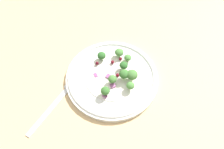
{
  "coord_description": "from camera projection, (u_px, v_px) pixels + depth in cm",
  "views": [
    {
      "loc": [
        36.7,
        5.8,
        60.8
      ],
      "look_at": [
        0.04,
        0.99,
        2.7
      ],
      "focal_mm": 43.22,
      "sensor_mm": 36.0,
      "label": 1
    }
  ],
  "objects": [
    {
      "name": "ground_plane",
      "position": [
        108.0,
        81.0,
        0.72
      ],
      "size": [
        180.0,
        180.0,
        2.0
      ],
      "primitive_type": "cube",
      "color": "tan"
    },
    {
      "name": "plate",
      "position": [
        112.0,
        78.0,
        0.7
      ],
      "size": [
        24.15,
        24.15,
        1.7
      ],
      "color": "white",
      "rests_on": "ground_plane"
    },
    {
      "name": "dressing_pool",
      "position": [
        112.0,
        77.0,
        0.7
      ],
      "size": [
        14.0,
        14.0,
        0.2
      ],
      "primitive_type": "cylinder",
      "color": "white",
      "rests_on": "plate"
    },
    {
      "name": "broccoli_floret_0",
      "position": [
        124.0,
        74.0,
        0.68
      ],
      "size": [
        2.62,
        2.62,
        2.65
      ],
      "color": "#ADD18E",
      "rests_on": "plate"
    },
    {
      "name": "broccoli_floret_1",
      "position": [
        119.0,
        53.0,
        0.72
      ],
      "size": [
        2.34,
        2.34,
        2.37
      ],
      "color": "#8EB77A",
      "rests_on": "plate"
    },
    {
      "name": "broccoli_floret_2",
      "position": [
        106.0,
        91.0,
        0.66
      ],
      "size": [
        2.28,
        2.28,
        2.31
      ],
      "color": "#8EB77A",
      "rests_on": "plate"
    },
    {
      "name": "broccoli_floret_3",
      "position": [
        128.0,
        58.0,
        0.72
      ],
      "size": [
        1.95,
        1.95,
        1.97
      ],
      "color": "#8EB77A",
      "rests_on": "plate"
    },
    {
      "name": "broccoli_floret_4",
      "position": [
        112.0,
        79.0,
        0.68
      ],
      "size": [
        2.19,
        2.19,
        2.22
      ],
      "color": "#9EC684",
      "rests_on": "plate"
    },
    {
      "name": "broccoli_floret_5",
      "position": [
        132.0,
        75.0,
        0.68
      ],
      "size": [
        2.85,
        2.85,
        2.89
      ],
      "color": "#ADD18E",
      "rests_on": "plate"
    },
    {
      "name": "broccoli_floret_6",
      "position": [
        130.0,
        86.0,
        0.67
      ],
      "size": [
        2.06,
        2.06,
        2.09
      ],
      "color": "#ADD18E",
      "rests_on": "plate"
    },
    {
      "name": "broccoli_floret_7",
      "position": [
        124.0,
        65.0,
        0.7
      ],
      "size": [
        2.19,
        2.19,
        2.22
      ],
      "color": "#9EC684",
      "rests_on": "plate"
    },
    {
      "name": "broccoli_floret_8",
      "position": [
        102.0,
        56.0,
        0.72
      ],
      "size": [
        2.25,
        2.25,
        2.27
      ],
      "color": "#8EB77A",
      "rests_on": "plate"
    },
    {
      "name": "cranberry_0",
      "position": [
        97.0,
        63.0,
        0.72
      ],
      "size": [
        0.92,
        0.92,
        0.92
      ],
      "primitive_type": "sphere",
      "color": "#4C0A14",
      "rests_on": "plate"
    },
    {
      "name": "cranberry_1",
      "position": [
        118.0,
        75.0,
        0.7
      ],
      "size": [
        0.94,
        0.94,
        0.94
      ],
      "primitive_type": "sphere",
      "color": "maroon",
      "rests_on": "plate"
    },
    {
      "name": "cranberry_2",
      "position": [
        128.0,
        73.0,
        0.7
      ],
      "size": [
        0.93,
        0.93,
        0.93
      ],
      "primitive_type": "sphere",
      "color": "maroon",
      "rests_on": "plate"
    },
    {
      "name": "cranberry_3",
      "position": [
        120.0,
        59.0,
        0.73
      ],
      "size": [
        0.89,
        0.89,
        0.89
      ],
      "primitive_type": "sphere",
      "color": "maroon",
      "rests_on": "plate"
    },
    {
      "name": "cranberry_4",
      "position": [
        112.0,
        62.0,
        0.72
      ],
      "size": [
        0.93,
        0.93,
        0.93
      ],
      "primitive_type": "sphere",
      "color": "maroon",
      "rests_on": "plate"
    },
    {
      "name": "onion_bit_0",
      "position": [
        108.0,
        75.0,
        0.7
      ],
      "size": [
        1.56,
        1.51,
        0.39
      ],
      "primitive_type": "cube",
      "rotation": [
        0.0,
        0.0,
        1.08
      ],
      "color": "#934C84",
      "rests_on": "plate"
    },
    {
      "name": "onion_bit_1",
      "position": [
        113.0,
        86.0,
        0.68
      ],
      "size": [
        1.62,
        1.68,
        0.57
      ],
      "primitive_type": "cube",
      "rotation": [
        0.0,
        0.0,
        2.11
      ],
      "color": "#A35B93",
      "rests_on": "plate"
    },
    {
      "name": "onion_bit_2",
      "position": [
        96.0,
        75.0,
        0.7
      ],
      "size": [
        1.5,
        1.37,
        0.36
      ],
      "primitive_type": "cube",
      "rotation": [
        0.0,
        0.0,
        0.57
      ],
      "color": "#934C84",
      "rests_on": "plate"
    },
    {
      "name": "onion_bit_3",
      "position": [
        105.0,
        96.0,
        0.66
      ],
      "size": [
        1.26,
        1.4,
        0.52
      ],
      "primitive_type": "cube",
      "rotation": [
        0.0,
        0.0,
        2.64
      ],
      "color": "#934C84",
      "rests_on": "plate"
    },
    {
      "name": "fork",
      "position": [
        56.0,
        102.0,
        0.67
      ],
      "size": [
        17.55,
        9.66,
        0.5
      ],
      "color": "silver",
      "rests_on": "ground_plane"
    }
  ]
}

